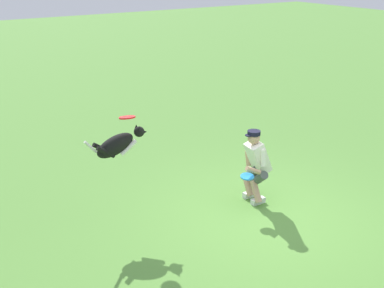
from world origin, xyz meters
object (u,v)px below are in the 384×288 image
person (256,163)px  dog (118,144)px  frisbee_flying (127,117)px  frisbee_held (247,176)px

person → dog: dog is taller
person → dog: bearing=-10.0°
frisbee_flying → frisbee_held: size_ratio=1.14×
frisbee_flying → frisbee_held: 2.19m
frisbee_held → dog: bearing=-26.6°
person → dog: (2.19, -0.74, 0.57)m
person → frisbee_held: (0.34, 0.19, -0.09)m
dog → frisbee_held: (-1.85, 0.93, -0.66)m
frisbee_flying → dog: bearing=-4.4°
frisbee_flying → frisbee_held: bearing=151.5°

